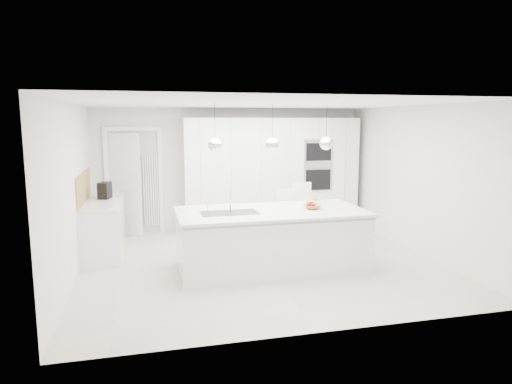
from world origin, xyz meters
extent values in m
plane|color=#C0B39C|center=(0.00, 0.00, 0.00)|extent=(5.50, 5.50, 0.00)
plane|color=silver|center=(0.00, 2.50, 1.25)|extent=(5.50, 0.00, 5.50)
plane|color=silver|center=(-2.75, 0.00, 1.25)|extent=(0.00, 5.00, 5.00)
plane|color=white|center=(0.00, 0.00, 2.50)|extent=(5.50, 5.50, 0.00)
cube|color=white|center=(0.80, 2.20, 1.15)|extent=(3.60, 0.60, 2.30)
cube|color=white|center=(-2.20, 2.42, 1.00)|extent=(0.76, 0.38, 2.00)
cube|color=white|center=(-2.45, 1.20, 0.43)|extent=(0.60, 1.80, 0.86)
cube|color=silver|center=(-2.45, 1.20, 0.88)|extent=(0.62, 1.82, 0.04)
cube|color=#AF7B33|center=(-2.74, 1.20, 1.15)|extent=(0.02, 1.80, 0.50)
cube|color=white|center=(0.10, -0.30, 0.43)|extent=(2.80, 1.20, 0.86)
cube|color=silver|center=(0.10, -0.25, 0.88)|extent=(2.84, 1.40, 0.04)
cylinder|color=white|center=(-0.50, -0.10, 1.05)|extent=(0.02, 0.02, 0.30)
sphere|color=white|center=(-0.75, -0.30, 1.90)|extent=(0.20, 0.20, 0.20)
sphere|color=white|center=(0.10, -0.30, 1.90)|extent=(0.20, 0.20, 0.20)
sphere|color=white|center=(0.95, -0.30, 1.90)|extent=(0.20, 0.20, 0.20)
imported|color=#AF7B33|center=(0.74, -0.30, 0.93)|extent=(0.30, 0.30, 0.07)
cube|color=black|center=(-2.43, 1.46, 1.04)|extent=(0.24, 0.31, 0.29)
sphere|color=#A80005|center=(0.72, -0.25, 0.97)|extent=(0.08, 0.08, 0.08)
sphere|color=#A80005|center=(0.68, -0.33, 0.97)|extent=(0.07, 0.07, 0.07)
sphere|color=#A80005|center=(0.78, -0.26, 0.97)|extent=(0.07, 0.07, 0.07)
torus|color=yellow|center=(0.73, -0.30, 1.02)|extent=(0.24, 0.17, 0.22)
camera|label=1|loc=(-1.75, -6.79, 2.24)|focal=32.00mm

